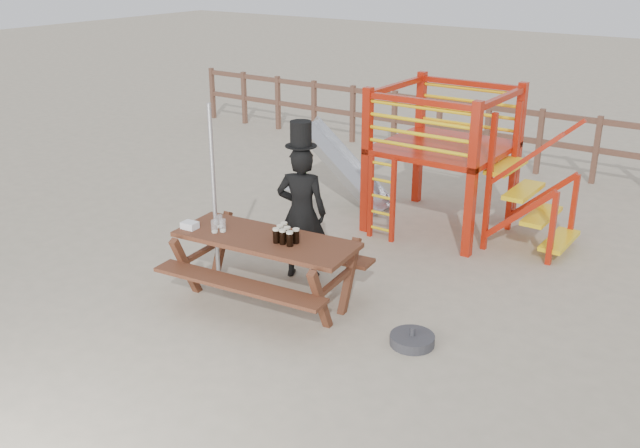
% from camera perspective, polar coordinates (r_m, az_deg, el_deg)
% --- Properties ---
extents(ground, '(60.00, 60.00, 0.00)m').
position_cam_1_polar(ground, '(8.09, -3.22, -7.46)').
color(ground, tan).
rests_on(ground, ground).
extents(back_fence, '(15.09, 0.09, 1.20)m').
position_cam_1_polar(back_fence, '(13.67, 15.21, 7.22)').
color(back_fence, brown).
rests_on(back_fence, ground).
extents(playground_fort, '(4.71, 1.84, 2.10)m').
position_cam_1_polar(playground_fort, '(10.47, 9.40, 5.42)').
color(playground_fort, '#AE1E0B').
rests_on(playground_fort, ground).
extents(picnic_table, '(2.25, 1.68, 0.82)m').
position_cam_1_polar(picnic_table, '(8.21, -4.32, -3.02)').
color(picnic_table, brown).
rests_on(picnic_table, ground).
extents(man_with_hat, '(0.73, 0.62, 1.99)m').
position_cam_1_polar(man_with_hat, '(8.71, -1.48, 1.18)').
color(man_with_hat, black).
rests_on(man_with_hat, ground).
extents(metal_pole, '(0.05, 0.05, 2.26)m').
position_cam_1_polar(metal_pole, '(8.43, -8.45, 1.98)').
color(metal_pole, '#B2B2B7').
rests_on(metal_pole, ground).
extents(parasol_base, '(0.47, 0.47, 0.20)m').
position_cam_1_polar(parasol_base, '(7.60, 7.39, -9.17)').
color(parasol_base, '#323337').
rests_on(parasol_base, ground).
extents(paper_bag, '(0.19, 0.15, 0.08)m').
position_cam_1_polar(paper_bag, '(8.44, -10.38, -0.10)').
color(paper_bag, white).
rests_on(paper_bag, picnic_table).
extents(stout_pints, '(0.30, 0.27, 0.17)m').
position_cam_1_polar(stout_pints, '(7.92, -2.81, -0.85)').
color(stout_pints, black).
rests_on(stout_pints, picnic_table).
extents(empty_glasses, '(0.20, 0.23, 0.15)m').
position_cam_1_polar(empty_glasses, '(8.32, -8.09, -0.07)').
color(empty_glasses, silver).
rests_on(empty_glasses, picnic_table).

